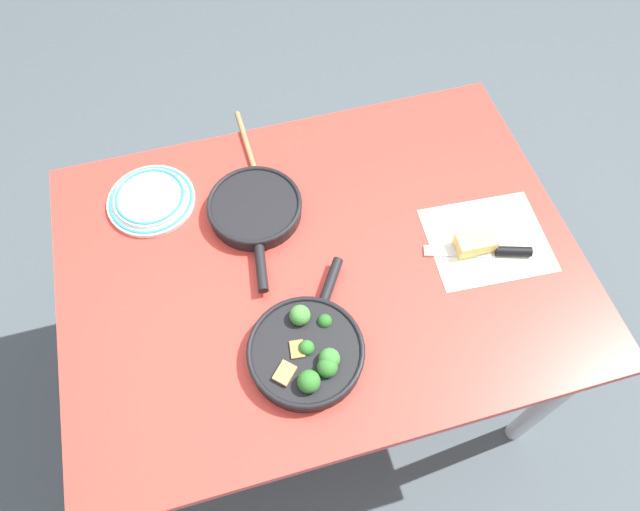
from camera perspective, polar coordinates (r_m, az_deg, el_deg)
The scene contains 9 objects.
ground_plane at distance 2.03m, azimuth 0.00°, elevation -10.99°, with size 14.00×14.00×0.00m, color #424C51.
dining_table_red at distance 1.42m, azimuth 0.00°, elevation -2.07°, with size 1.22×0.90×0.74m.
skillet_broccoli at distance 1.22m, azimuth -1.29°, elevation -9.56°, with size 0.27×0.33×0.08m.
skillet_eggs at distance 1.41m, azimuth -6.51°, elevation 4.68°, with size 0.23×0.35×0.04m.
wooden_spoon at distance 1.50m, azimuth -6.46°, elevation 8.23°, with size 0.04×0.35×0.02m.
parchment_sheet at distance 1.44m, azimuth 16.37°, elevation 1.51°, with size 0.30×0.25×0.00m.
grater_knife at distance 1.41m, azimuth 16.95°, elevation 0.39°, with size 0.25×0.10×0.02m.
cheese_block at distance 1.40m, azimuth 15.26°, elevation 1.19°, with size 0.10×0.06×0.04m.
dinner_plate_stack at distance 1.49m, azimuth -16.57°, elevation 5.45°, with size 0.22×0.22×0.03m.
Camera 1 is at (0.18, 0.65, 1.91)m, focal length 32.00 mm.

